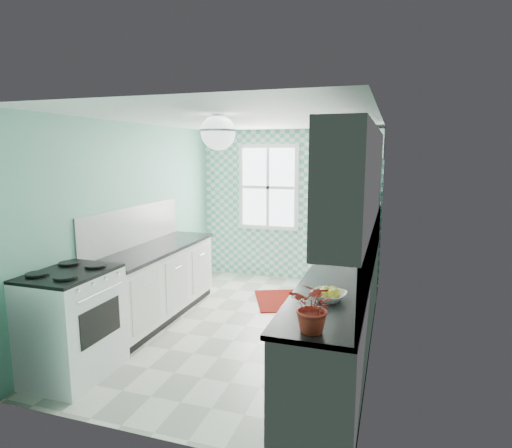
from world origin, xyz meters
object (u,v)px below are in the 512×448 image
(stove, at_px, (71,322))
(sink, at_px, (352,251))
(fruit_bowl, at_px, (329,296))
(microwave, at_px, (355,181))
(fridge, at_px, (353,242))
(potted_plant, at_px, (314,307))
(ceiling_light, at_px, (218,132))

(stove, distance_m, sink, 3.23)
(fruit_bowl, height_order, microwave, microwave)
(sink, distance_m, microwave, 1.49)
(fridge, bearing_deg, fruit_bowl, -90.76)
(fridge, xyz_separation_m, fruit_bowl, (0.09, -3.16, 0.20))
(stove, relative_size, potted_plant, 2.86)
(fridge, bearing_deg, potted_plant, -91.04)
(ceiling_light, relative_size, microwave, 0.66)
(sink, xyz_separation_m, potted_plant, (-0.00, -2.56, 0.19))
(ceiling_light, bearing_deg, potted_plant, -46.07)
(potted_plant, bearing_deg, fridge, 91.35)
(fridge, distance_m, sink, 1.28)
(ceiling_light, height_order, potted_plant, ceiling_light)
(stove, bearing_deg, ceiling_light, 30.13)
(sink, height_order, potted_plant, sink)
(sink, bearing_deg, potted_plant, -90.53)
(ceiling_light, relative_size, fridge, 0.22)
(sink, relative_size, fruit_bowl, 1.88)
(ceiling_light, distance_m, sink, 2.26)
(ceiling_light, bearing_deg, fruit_bowl, -25.85)
(ceiling_light, bearing_deg, fridge, 66.72)
(fridge, relative_size, potted_plant, 4.35)
(stove, xyz_separation_m, sink, (2.40, 2.12, 0.40))
(sink, height_order, fruit_bowl, sink)
(ceiling_light, xyz_separation_m, microwave, (1.11, 2.58, -0.62))
(microwave, bearing_deg, potted_plant, 93.85)
(fridge, xyz_separation_m, potted_plant, (0.09, -3.83, 0.34))
(fridge, xyz_separation_m, stove, (-2.31, -3.39, -0.25))
(potted_plant, bearing_deg, ceiling_light, 133.93)
(fruit_bowl, xyz_separation_m, microwave, (-0.09, 3.16, 0.73))
(fruit_bowl, height_order, potted_plant, potted_plant)
(potted_plant, distance_m, microwave, 3.87)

